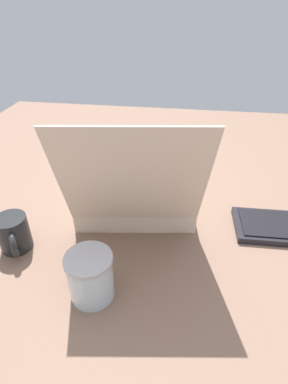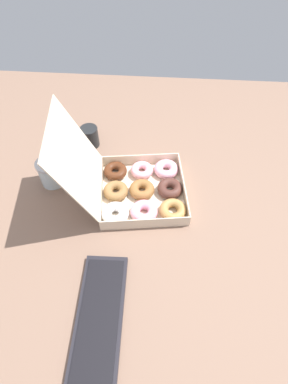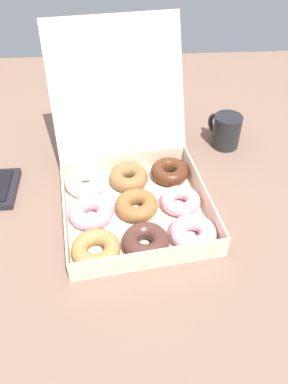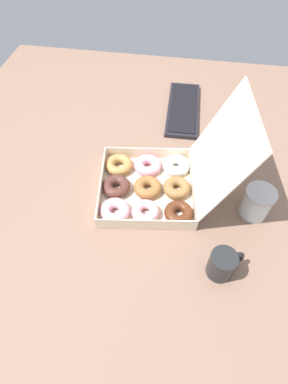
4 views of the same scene
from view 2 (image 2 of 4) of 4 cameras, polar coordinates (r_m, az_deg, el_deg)
name	(u,v)px [view 2 (image 2 of 4)]	position (r cm, az deg, el deg)	size (l,w,h in cm)	color
ground_plane	(139,203)	(116.82, -0.98, -2.20)	(180.00, 180.00, 2.00)	#81624F
donut_box	(137,188)	(115.42, -1.33, 0.75)	(38.34, 49.32, 35.34)	beige
keyboard	(100,316)	(96.60, -8.44, -22.38)	(38.38, 14.71, 2.20)	black
coffee_mug	(89,137)	(136.86, -10.43, 10.31)	(8.19, 10.58, 9.27)	black
glass_jar	(51,172)	(123.98, -17.32, 3.58)	(9.79, 9.79, 10.95)	silver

